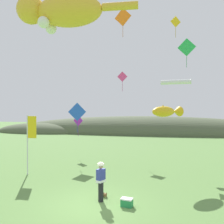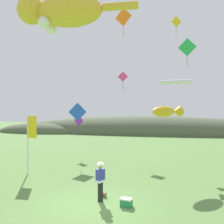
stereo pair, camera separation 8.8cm
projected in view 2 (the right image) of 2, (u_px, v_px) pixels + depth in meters
The scene contains 15 objects.
ground_plane at pixel (93, 205), 10.94m from camera, with size 120.00×120.00×0.00m, color #5B8442.
distant_hill_ridge at pixel (136, 133), 42.58m from camera, with size 51.60×10.69×5.83m.
festival_attendant at pixel (100, 181), 11.30m from camera, with size 0.41×0.49×1.77m.
kite_spool at pixel (105, 195), 11.84m from camera, with size 0.14×0.22×0.22m.
picnic_cooler at pixel (126, 202), 10.71m from camera, with size 0.54×0.41×0.36m.
festival_banner_pole at pixel (30, 136), 15.90m from camera, with size 0.66×0.08×3.79m.
kite_giant_cat at pixel (61, 12), 16.60m from camera, with size 8.19×2.57×2.49m.
kite_fish_windsock at pixel (167, 111), 15.74m from camera, with size 2.18×2.34×0.77m.
kite_tube_streamer at pixel (177, 82), 19.95m from camera, with size 2.42×0.72×0.44m.
kite_diamond_blue at pixel (78, 112), 19.70m from camera, with size 1.22×0.83×2.36m.
kite_diamond_violet at pixel (79, 121), 22.25m from camera, with size 0.97×0.33×1.92m.
kite_diamond_pink at pixel (123, 77), 23.66m from camera, with size 0.98×0.07×1.88m.
kite_diamond_orange at pixel (123, 17), 20.94m from camera, with size 1.50×0.43×2.45m.
kite_diamond_gold at pixel (176, 22), 22.09m from camera, with size 0.92×0.47×1.92m.
kite_diamond_green at pixel (187, 47), 20.22m from camera, with size 1.45×0.28×2.37m.
Camera 2 is at (3.12, -10.45, 4.22)m, focal length 40.00 mm.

